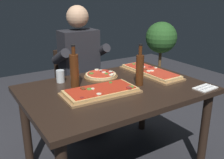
{
  "coord_description": "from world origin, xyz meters",
  "views": [
    {
      "loc": [
        -1.02,
        -1.54,
        1.43
      ],
      "look_at": [
        0.0,
        0.05,
        0.79
      ],
      "focal_mm": 40.61,
      "sensor_mm": 36.0,
      "label": 1
    }
  ],
  "objects": [
    {
      "name": "pizza_rectangular_front",
      "position": [
        -0.17,
        -0.06,
        0.76
      ],
      "size": [
        0.57,
        0.3,
        0.05
      ],
      "color": "olive",
      "rests_on": "dining_table"
    },
    {
      "name": "wine_bottle_dark",
      "position": [
        0.19,
        -0.06,
        0.87
      ],
      "size": [
        0.06,
        0.06,
        0.33
      ],
      "color": "#47230F",
      "rests_on": "dining_table"
    },
    {
      "name": "oil_bottle_amber",
      "position": [
        -0.26,
        0.17,
        0.88
      ],
      "size": [
        0.07,
        0.07,
        0.34
      ],
      "color": "#47230F",
      "rests_on": "dining_table"
    },
    {
      "name": "napkin_cutlery_set",
      "position": [
        0.57,
        -0.39,
        0.74
      ],
      "size": [
        0.19,
        0.12,
        0.01
      ],
      "color": "white",
      "rests_on": "dining_table"
    },
    {
      "name": "dining_table",
      "position": [
        0.0,
        0.0,
        0.64
      ],
      "size": [
        1.4,
        0.96,
        0.74
      ],
      "color": "black",
      "rests_on": "ground_plane"
    },
    {
      "name": "pizza_round_far",
      "position": [
        0.03,
        0.27,
        0.76
      ],
      "size": [
        0.29,
        0.29,
        0.05
      ],
      "color": "brown",
      "rests_on": "dining_table"
    },
    {
      "name": "potted_plant_corner",
      "position": [
        1.6,
        1.2,
        0.64
      ],
      "size": [
        0.46,
        0.46,
        1.05
      ],
      "color": "tan",
      "rests_on": "ground_plane"
    },
    {
      "name": "pizza_rectangular_left",
      "position": [
        0.46,
        0.12,
        0.76
      ],
      "size": [
        0.25,
        0.63,
        0.05
      ],
      "color": "olive",
      "rests_on": "dining_table"
    },
    {
      "name": "seated_diner",
      "position": [
        0.07,
        0.74,
        0.74
      ],
      "size": [
        0.53,
        0.41,
        1.33
      ],
      "color": "#23232D",
      "rests_on": "ground_plane"
    },
    {
      "name": "diner_chair",
      "position": [
        0.07,
        0.86,
        0.49
      ],
      "size": [
        0.44,
        0.44,
        0.87
      ],
      "color": "black",
      "rests_on": "ground_plane"
    },
    {
      "name": "tumbler_near_camera",
      "position": [
        -0.31,
        0.35,
        0.78
      ],
      "size": [
        0.07,
        0.07,
        0.1
      ],
      "color": "silver",
      "rests_on": "dining_table"
    }
  ]
}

